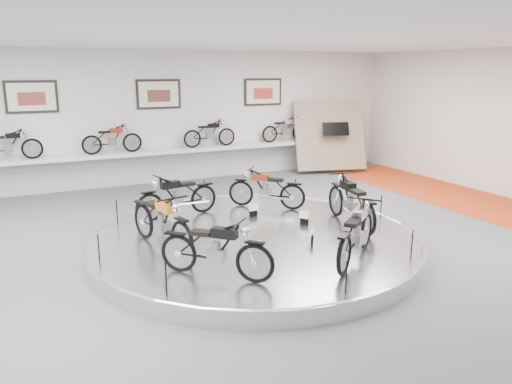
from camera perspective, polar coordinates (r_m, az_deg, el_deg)
name	(u,v)px	position (r m, az deg, el deg)	size (l,w,h in m)	color
floor	(261,254)	(9.57, 0.57, -7.09)	(16.00, 16.00, 0.00)	#525254
ceiling	(262,35)	(8.96, 0.64, 17.55)	(16.00, 16.00, 0.00)	white
wall_back	(159,118)	(15.60, -10.98, 8.36)	(16.00, 16.00, 0.00)	white
orange_carpet_strip	(507,211)	(13.85, 26.72, -1.96)	(2.40, 12.60, 0.01)	#BA300B
dado_band	(162,165)	(15.78, -10.72, 3.10)	(15.68, 0.04, 1.10)	#BCBCBA
display_platform	(254,242)	(9.78, -0.21, -5.70)	(6.40, 6.40, 0.30)	silver
platform_rim	(254,236)	(9.74, -0.21, -5.04)	(6.40, 6.40, 0.10)	#B2B2BA
shelf	(164,151)	(15.43, -10.52, 4.58)	(11.00, 0.55, 0.10)	silver
poster_left	(32,97)	(15.00, -24.27, 9.89)	(1.35, 0.06, 0.88)	#EDE8CB
poster_center	(159,94)	(15.51, -11.06, 10.92)	(1.35, 0.06, 0.88)	#EDE8CB
poster_right	(263,92)	(16.75, 0.81, 11.36)	(1.35, 0.06, 0.88)	#EDE8CB
display_panel	(330,135)	(17.19, 8.41, 6.43)	(2.40, 0.12, 2.40)	#9D8068
shelf_bike_a	(8,147)	(14.86, -26.44, 4.63)	(1.22, 0.42, 0.73)	black
shelf_bike_b	(112,141)	(15.06, -16.12, 5.64)	(1.22, 0.42, 0.73)	maroon
shelf_bike_c	(210,135)	(15.83, -5.32, 6.49)	(1.22, 0.42, 0.73)	black
shelf_bike_d	(285,131)	(16.95, 3.33, 7.01)	(1.22, 0.42, 0.73)	#A5A6AA
bike_a	(266,189)	(11.47, 1.19, 0.40)	(1.55, 0.55, 0.91)	maroon
bike_b	(177,196)	(10.83, -9.01, -0.45)	(1.63, 0.57, 0.96)	black
bike_c	(161,221)	(9.01, -10.75, -3.24)	(1.74, 0.61, 1.02)	orange
bike_d	(216,248)	(7.66, -4.64, -6.44)	(1.60, 0.56, 0.94)	black
bike_e	(356,232)	(8.44, 11.38, -4.56)	(1.68, 0.59, 0.99)	#A5A6AA
bike_f	(351,201)	(10.34, 10.80, -1.02)	(1.74, 0.62, 1.03)	black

